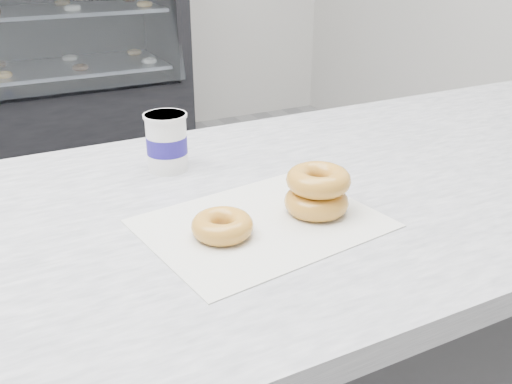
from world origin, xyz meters
The scene contains 4 objects.
wax_paper centered at (0.37, -0.68, 0.90)m, with size 0.34×0.26×0.00m, color silver.
donut_single centered at (0.30, -0.69, 0.92)m, with size 0.09×0.09×0.03m, color gold.
donut_stack centered at (0.46, -0.69, 0.94)m, with size 0.12×0.12×0.07m.
coffee_cup centered at (0.32, -0.41, 0.95)m, with size 0.09×0.09×0.10m.
Camera 1 is at (0.01, -1.35, 1.30)m, focal length 40.00 mm.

